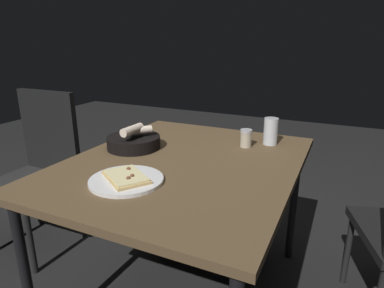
% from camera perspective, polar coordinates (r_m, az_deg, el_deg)
% --- Properties ---
extents(dining_table, '(0.96, 1.18, 0.71)m').
position_cam_1_polar(dining_table, '(1.48, -1.44, -4.87)').
color(dining_table, brown).
rests_on(dining_table, ground).
extents(pizza_plate, '(0.28, 0.28, 0.04)m').
position_cam_1_polar(pizza_plate, '(1.27, -11.14, -5.94)').
color(pizza_plate, white).
rests_on(pizza_plate, dining_table).
extents(bread_basket, '(0.26, 0.26, 0.12)m').
position_cam_1_polar(bread_basket, '(1.64, -9.87, 0.45)').
color(bread_basket, black).
rests_on(bread_basket, dining_table).
extents(beer_glass, '(0.07, 0.07, 0.13)m').
position_cam_1_polar(beer_glass, '(1.72, 13.26, 1.84)').
color(beer_glass, silver).
rests_on(beer_glass, dining_table).
extents(pepper_shaker, '(0.06, 0.06, 0.09)m').
position_cam_1_polar(pepper_shaker, '(1.66, 9.18, 0.82)').
color(pepper_shaker, '#BFB299').
rests_on(pepper_shaker, dining_table).
extents(chair_far, '(0.45, 0.45, 0.93)m').
position_cam_1_polar(chair_far, '(2.20, -24.66, -2.94)').
color(chair_far, '#252525').
rests_on(chair_far, ground).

